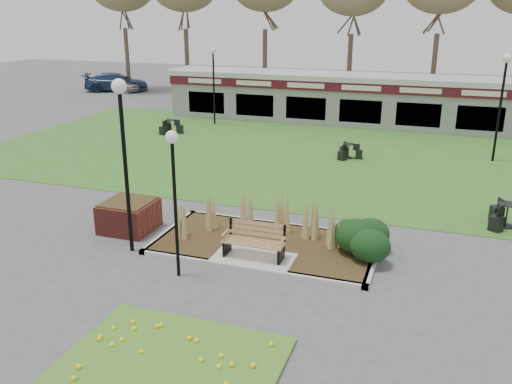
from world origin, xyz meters
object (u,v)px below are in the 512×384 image
(lamp_post_mid_right, at_px, (503,84))
(car_silver, at_px, (122,84))
(park_bench, at_px, (255,240))
(bistro_set_c, at_px, (506,219))
(lamp_post_mid_left, at_px, (122,129))
(bistro_set_a, at_px, (170,129))
(car_blue, at_px, (116,82))
(car_black, at_px, (205,88))
(lamp_post_near_right, at_px, (174,172))
(brick_planter, at_px, (129,215))
(food_pavilion, at_px, (364,99))
(bistro_set_b, at_px, (348,153))
(lamp_post_far_left, at_px, (213,69))

(lamp_post_mid_right, relative_size, car_silver, 1.31)
(park_bench, xyz_separation_m, bistro_set_c, (6.71, 4.83, -0.31))
(lamp_post_mid_left, relative_size, bistro_set_a, 3.57)
(bistro_set_a, xyz_separation_m, car_silver, (-11.43, 13.17, 0.35))
(lamp_post_mid_right, bearing_deg, bistro_set_c, -90.83)
(car_silver, relative_size, car_blue, 0.70)
(lamp_post_mid_left, bearing_deg, car_black, 110.07)
(lamp_post_near_right, bearing_deg, bistro_set_c, 37.47)
(lamp_post_mid_left, bearing_deg, brick_planter, 123.61)
(park_bench, height_order, lamp_post_mid_left, lamp_post_mid_left)
(brick_planter, xyz_separation_m, lamp_post_mid_left, (0.87, -1.32, 3.06))
(food_pavilion, xyz_separation_m, bistro_set_c, (6.71, -14.89, -1.20))
(bistro_set_b, bearing_deg, lamp_post_mid_right, 14.72)
(lamp_post_near_right, xyz_separation_m, bistro_set_c, (8.27, 6.34, -2.51))
(food_pavilion, bearing_deg, car_silver, 161.59)
(lamp_post_mid_right, xyz_separation_m, bistro_set_b, (-6.28, -1.65, -3.22))
(park_bench, bearing_deg, bistro_set_b, 87.28)
(bistro_set_b, bearing_deg, park_bench, -92.72)
(lamp_post_mid_right, distance_m, bistro_set_c, 8.91)
(park_bench, relative_size, car_blue, 0.33)
(bistro_set_c, distance_m, car_blue, 35.84)
(lamp_post_mid_right, relative_size, bistro_set_b, 3.76)
(bistro_set_a, height_order, car_blue, car_blue)
(brick_planter, relative_size, bistro_set_b, 1.19)
(lamp_post_near_right, distance_m, bistro_set_c, 10.72)
(lamp_post_near_right, relative_size, bistro_set_a, 2.81)
(lamp_post_far_left, bearing_deg, park_bench, -63.36)
(park_bench, distance_m, brick_planter, 4.47)
(brick_planter, relative_size, lamp_post_mid_right, 0.32)
(park_bench, xyz_separation_m, bistro_set_b, (0.55, 11.49, -0.34))
(lamp_post_far_left, distance_m, car_black, 11.53)
(bistro_set_b, bearing_deg, brick_planter, -114.72)
(bistro_set_a, height_order, car_silver, car_silver)
(lamp_post_far_left, bearing_deg, lamp_post_mid_left, -74.27)
(food_pavilion, relative_size, car_blue, 4.74)
(bistro_set_a, distance_m, car_blue, 17.79)
(food_pavilion, distance_m, bistro_set_a, 11.54)
(park_bench, relative_size, lamp_post_near_right, 0.45)
(park_bench, distance_m, car_black, 29.97)
(lamp_post_mid_left, bearing_deg, car_silver, 122.81)
(lamp_post_far_left, bearing_deg, car_silver, 141.86)
(lamp_post_near_right, bearing_deg, lamp_post_mid_right, 60.21)
(park_bench, height_order, brick_planter, park_bench)
(lamp_post_near_right, relative_size, lamp_post_far_left, 0.86)
(lamp_post_near_right, height_order, car_blue, lamp_post_near_right)
(lamp_post_far_left, height_order, bistro_set_a, lamp_post_far_left)
(brick_planter, height_order, lamp_post_mid_left, lamp_post_mid_left)
(park_bench, bearing_deg, brick_planter, 170.31)
(park_bench, relative_size, lamp_post_mid_left, 0.35)
(lamp_post_mid_right, xyz_separation_m, car_blue, (-28.47, 13.61, -2.71))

